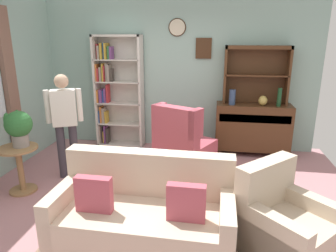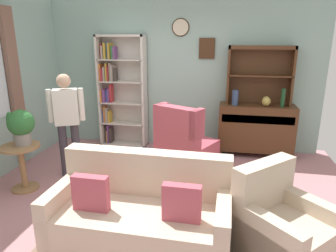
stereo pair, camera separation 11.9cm
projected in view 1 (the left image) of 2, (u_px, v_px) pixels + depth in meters
The scene contains 17 objects.
ground_plane at pixel (158, 199), 4.05m from camera, with size 5.40×4.60×0.02m, color #B27A7F.
wall_back at pixel (179, 73), 5.66m from camera, with size 5.00×0.09×2.80m.
area_rug at pixel (170, 212), 3.73m from camera, with size 2.43×2.18×0.01m, color #846651.
bookshelf at pixel (115, 91), 5.76m from camera, with size 0.90×0.30×2.10m.
sideboard at pixel (252, 127), 5.45m from camera, with size 1.30×0.45×0.92m.
sideboard_hutch at pixel (257, 67), 5.26m from camera, with size 1.10×0.26×1.00m.
vase_tall at pixel (232, 97), 5.28m from camera, with size 0.11×0.11×0.26m, color #33476B.
vase_round at pixel (263, 101), 5.23m from camera, with size 0.15×0.15×0.17m, color tan.
bottle_wine at pixel (279, 97), 5.15m from camera, with size 0.07×0.07×0.32m, color #194223.
couch_floral at pixel (144, 215), 3.12m from camera, with size 1.81×0.88×0.90m.
armchair_floral at pixel (284, 225), 2.99m from camera, with size 1.08×1.08×0.88m.
wingback_chair at pixel (182, 145), 4.92m from camera, with size 1.06×1.06×1.05m.
plant_stand at pixel (20, 164), 4.12m from camera, with size 0.52×0.52×0.65m.
potted_plant_large at pixel (18, 126), 4.02m from camera, with size 0.35×0.35×0.49m.
person_reading at pixel (65, 119), 4.44m from camera, with size 0.51×0.32×1.56m.
coffee_table at pixel (166, 178), 3.82m from camera, with size 0.80×0.50×0.42m.
book_stack at pixel (172, 173), 3.70m from camera, with size 0.21×0.15×0.10m.
Camera 1 is at (0.69, -3.54, 2.07)m, focal length 32.54 mm.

